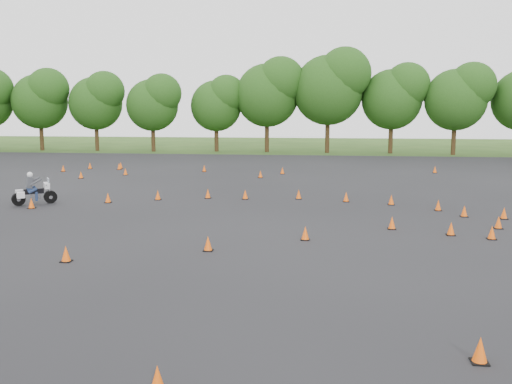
# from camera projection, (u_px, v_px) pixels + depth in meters

# --- Properties ---
(ground) EXTENTS (140.00, 140.00, 0.00)m
(ground) POSITION_uv_depth(u_px,v_px,m) (241.00, 246.00, 18.58)
(ground) COLOR #2D5119
(ground) RESTS_ON ground
(asphalt_pad) EXTENTS (62.00, 62.00, 0.00)m
(asphalt_pad) POSITION_uv_depth(u_px,v_px,m) (262.00, 213.00, 24.47)
(asphalt_pad) COLOR black
(asphalt_pad) RESTS_ON ground
(treeline) EXTENTS (87.08, 32.33, 10.93)m
(treeline) POSITION_uv_depth(u_px,v_px,m) (336.00, 107.00, 52.16)
(treeline) COLOR #1F4513
(treeline) RESTS_ON ground
(traffic_cones) EXTENTS (36.24, 33.05, 0.45)m
(traffic_cones) POSITION_uv_depth(u_px,v_px,m) (258.00, 207.00, 24.71)
(traffic_cones) COLOR #FD590A
(traffic_cones) RESTS_ON asphalt_pad
(rider_grey) EXTENTS (1.97, 1.73, 1.56)m
(rider_grey) POSITION_uv_depth(u_px,v_px,m) (34.00, 188.00, 26.49)
(rider_grey) COLOR #3A3C41
(rider_grey) RESTS_ON ground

